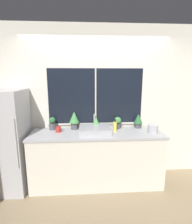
# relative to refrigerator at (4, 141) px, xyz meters

# --- Properties ---
(ground_plane) EXTENTS (14.00, 14.00, 0.00)m
(ground_plane) POSITION_rel_refrigerator_xyz_m (1.49, -0.29, -0.82)
(ground_plane) COLOR #937F60
(wall_back) EXTENTS (8.00, 0.09, 2.70)m
(wall_back) POSITION_rel_refrigerator_xyz_m (1.49, 0.38, 0.53)
(wall_back) COLOR silver
(wall_back) RESTS_ON ground_plane
(wall_right) EXTENTS (0.06, 7.00, 2.70)m
(wall_right) POSITION_rel_refrigerator_xyz_m (3.62, 1.21, 0.53)
(wall_right) COLOR silver
(wall_right) RESTS_ON ground_plane
(counter) EXTENTS (2.19, 0.62, 0.92)m
(counter) POSITION_rel_refrigerator_xyz_m (1.49, 0.01, -0.36)
(counter) COLOR silver
(counter) RESTS_ON ground_plane
(refrigerator) EXTENTS (0.70, 0.69, 1.64)m
(refrigerator) POSITION_rel_refrigerator_xyz_m (0.00, 0.00, 0.00)
(refrigerator) COLOR #B7B7BC
(refrigerator) RESTS_ON ground_plane
(sink) EXTENTS (0.52, 0.46, 0.26)m
(sink) POSITION_rel_refrigerator_xyz_m (1.46, 0.05, 0.15)
(sink) COLOR #ADADB2
(sink) RESTS_ON counter
(potted_plant_far_left) EXTENTS (0.12, 0.12, 0.22)m
(potted_plant_far_left) POSITION_rel_refrigerator_xyz_m (0.73, 0.24, 0.21)
(potted_plant_far_left) COLOR #4C4C51
(potted_plant_far_left) RESTS_ON counter
(potted_plant_left) EXTENTS (0.18, 0.18, 0.31)m
(potted_plant_left) POSITION_rel_refrigerator_xyz_m (1.11, 0.24, 0.29)
(potted_plant_left) COLOR #4C4C51
(potted_plant_left) RESTS_ON counter
(potted_plant_center) EXTENTS (0.12, 0.12, 0.22)m
(potted_plant_center) POSITION_rel_refrigerator_xyz_m (1.49, 0.24, 0.22)
(potted_plant_center) COLOR #4C4C51
(potted_plant_center) RESTS_ON counter
(potted_plant_right) EXTENTS (0.12, 0.12, 0.21)m
(potted_plant_right) POSITION_rel_refrigerator_xyz_m (1.88, 0.24, 0.21)
(potted_plant_right) COLOR #4C4C51
(potted_plant_right) RESTS_ON counter
(potted_plant_far_right) EXTENTS (0.15, 0.15, 0.26)m
(potted_plant_far_right) POSITION_rel_refrigerator_xyz_m (2.25, 0.24, 0.25)
(potted_plant_far_right) COLOR #4C4C51
(potted_plant_far_right) RESTS_ON counter
(soap_bottle) EXTENTS (0.06, 0.06, 0.21)m
(soap_bottle) POSITION_rel_refrigerator_xyz_m (1.80, 0.07, 0.19)
(soap_bottle) COLOR #DBD14C
(soap_bottle) RESTS_ON counter
(mug_red) EXTENTS (0.09, 0.09, 0.09)m
(mug_red) POSITION_rel_refrigerator_xyz_m (0.85, 0.09, 0.15)
(mug_red) COLOR #B72D28
(mug_red) RESTS_ON counter
(mug_green) EXTENTS (0.09, 0.09, 0.10)m
(mug_green) POSITION_rel_refrigerator_xyz_m (2.44, 0.11, 0.15)
(mug_green) COLOR #38844C
(mug_green) RESTS_ON counter
(kettle) EXTENTS (0.16, 0.16, 0.15)m
(kettle) POSITION_rel_refrigerator_xyz_m (2.41, -0.06, 0.18)
(kettle) COLOR #B2B2B7
(kettle) RESTS_ON counter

